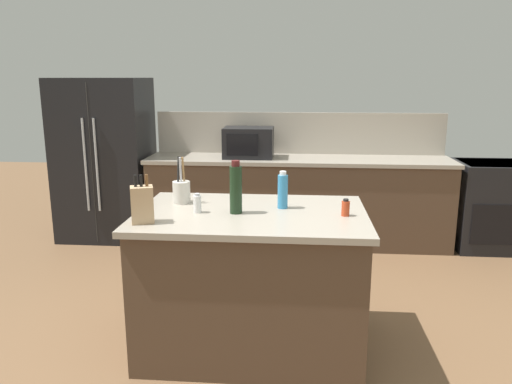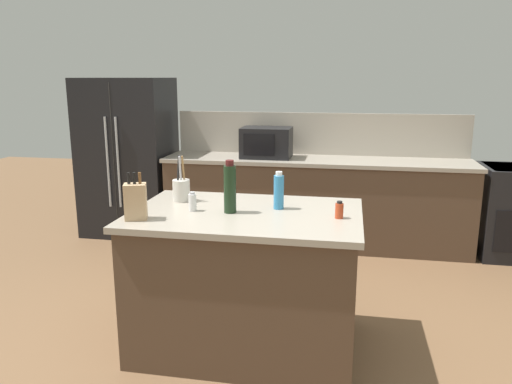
{
  "view_description": "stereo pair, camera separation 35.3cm",
  "coord_description": "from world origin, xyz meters",
  "px_view_note": "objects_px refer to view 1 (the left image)",
  "views": [
    {
      "loc": [
        0.29,
        -3.08,
        1.79
      ],
      "look_at": [
        0.0,
        0.35,
        0.99
      ],
      "focal_mm": 35.0,
      "sensor_mm": 36.0,
      "label": 1
    },
    {
      "loc": [
        0.64,
        -3.03,
        1.79
      ],
      "look_at": [
        0.0,
        0.35,
        0.99
      ],
      "focal_mm": 35.0,
      "sensor_mm": 36.0,
      "label": 2
    }
  ],
  "objects_px": {
    "refrigerator": "(105,159)",
    "wine_bottle": "(236,189)",
    "knife_block": "(142,204)",
    "utensil_crock": "(181,191)",
    "dish_soap_bottle": "(283,191)",
    "spice_jar_paprika": "(346,208)",
    "microwave": "(249,143)",
    "range_oven": "(492,205)",
    "salt_shaker": "(197,204)"
  },
  "relations": [
    {
      "from": "range_oven",
      "to": "microwave",
      "type": "xyz_separation_m",
      "value": [
        -2.58,
        0.0,
        0.63
      ]
    },
    {
      "from": "utensil_crock",
      "to": "spice_jar_paprika",
      "type": "bearing_deg",
      "value": -12.27
    },
    {
      "from": "salt_shaker",
      "to": "spice_jar_paprika",
      "type": "height_order",
      "value": "salt_shaker"
    },
    {
      "from": "dish_soap_bottle",
      "to": "salt_shaker",
      "type": "relative_size",
      "value": 1.98
    },
    {
      "from": "dish_soap_bottle",
      "to": "spice_jar_paprika",
      "type": "height_order",
      "value": "dish_soap_bottle"
    },
    {
      "from": "wine_bottle",
      "to": "salt_shaker",
      "type": "distance_m",
      "value": 0.27
    },
    {
      "from": "salt_shaker",
      "to": "utensil_crock",
      "type": "bearing_deg",
      "value": 123.3
    },
    {
      "from": "wine_bottle",
      "to": "spice_jar_paprika",
      "type": "xyz_separation_m",
      "value": [
        0.69,
        -0.01,
        -0.11
      ]
    },
    {
      "from": "utensil_crock",
      "to": "knife_block",
      "type": "bearing_deg",
      "value": -103.92
    },
    {
      "from": "refrigerator",
      "to": "utensil_crock",
      "type": "height_order",
      "value": "refrigerator"
    },
    {
      "from": "refrigerator",
      "to": "utensil_crock",
      "type": "distance_m",
      "value": 2.46
    },
    {
      "from": "refrigerator",
      "to": "wine_bottle",
      "type": "bearing_deg",
      "value": -52.48
    },
    {
      "from": "dish_soap_bottle",
      "to": "spice_jar_paprika",
      "type": "relative_size",
      "value": 2.29
    },
    {
      "from": "knife_block",
      "to": "utensil_crock",
      "type": "relative_size",
      "value": 0.91
    },
    {
      "from": "refrigerator",
      "to": "microwave",
      "type": "distance_m",
      "value": 1.63
    },
    {
      "from": "knife_block",
      "to": "dish_soap_bottle",
      "type": "relative_size",
      "value": 1.17
    },
    {
      "from": "refrigerator",
      "to": "spice_jar_paprika",
      "type": "distance_m",
      "value": 3.35
    },
    {
      "from": "spice_jar_paprika",
      "to": "refrigerator",
      "type": "bearing_deg",
      "value": 136.83
    },
    {
      "from": "refrigerator",
      "to": "wine_bottle",
      "type": "xyz_separation_m",
      "value": [
        1.76,
        -2.29,
        0.21
      ]
    },
    {
      "from": "utensil_crock",
      "to": "wine_bottle",
      "type": "relative_size",
      "value": 0.94
    },
    {
      "from": "refrigerator",
      "to": "range_oven",
      "type": "xyz_separation_m",
      "value": [
        4.19,
        -0.05,
        -0.42
      ]
    },
    {
      "from": "microwave",
      "to": "knife_block",
      "type": "xyz_separation_m",
      "value": [
        -0.39,
        -2.49,
        -0.05
      ]
    },
    {
      "from": "knife_block",
      "to": "wine_bottle",
      "type": "bearing_deg",
      "value": 7.59
    },
    {
      "from": "range_oven",
      "to": "dish_soap_bottle",
      "type": "xyz_separation_m",
      "value": [
        -2.15,
        -2.09,
        0.59
      ]
    },
    {
      "from": "refrigerator",
      "to": "wine_bottle",
      "type": "distance_m",
      "value": 2.89
    },
    {
      "from": "dish_soap_bottle",
      "to": "wine_bottle",
      "type": "distance_m",
      "value": 0.33
    },
    {
      "from": "utensil_crock",
      "to": "spice_jar_paprika",
      "type": "height_order",
      "value": "utensil_crock"
    },
    {
      "from": "wine_bottle",
      "to": "range_oven",
      "type": "bearing_deg",
      "value": 42.53
    },
    {
      "from": "knife_block",
      "to": "refrigerator",
      "type": "bearing_deg",
      "value": 97.32
    },
    {
      "from": "refrigerator",
      "to": "spice_jar_paprika",
      "type": "bearing_deg",
      "value": -43.17
    },
    {
      "from": "range_oven",
      "to": "salt_shaker",
      "type": "height_order",
      "value": "salt_shaker"
    },
    {
      "from": "utensil_crock",
      "to": "dish_soap_bottle",
      "type": "distance_m",
      "value": 0.7
    },
    {
      "from": "dish_soap_bottle",
      "to": "wine_bottle",
      "type": "height_order",
      "value": "wine_bottle"
    },
    {
      "from": "knife_block",
      "to": "wine_bottle",
      "type": "distance_m",
      "value": 0.59
    },
    {
      "from": "refrigerator",
      "to": "range_oven",
      "type": "relative_size",
      "value": 1.93
    },
    {
      "from": "knife_block",
      "to": "utensil_crock",
      "type": "height_order",
      "value": "utensil_crock"
    },
    {
      "from": "wine_bottle",
      "to": "salt_shaker",
      "type": "xyz_separation_m",
      "value": [
        -0.25,
        -0.01,
        -0.1
      ]
    },
    {
      "from": "utensil_crock",
      "to": "salt_shaker",
      "type": "relative_size",
      "value": 2.55
    },
    {
      "from": "range_oven",
      "to": "wine_bottle",
      "type": "relative_size",
      "value": 2.71
    },
    {
      "from": "dish_soap_bottle",
      "to": "salt_shaker",
      "type": "bearing_deg",
      "value": -163.67
    },
    {
      "from": "utensil_crock",
      "to": "spice_jar_paprika",
      "type": "relative_size",
      "value": 2.95
    },
    {
      "from": "knife_block",
      "to": "wine_bottle",
      "type": "height_order",
      "value": "wine_bottle"
    },
    {
      "from": "range_oven",
      "to": "spice_jar_paprika",
      "type": "distance_m",
      "value": 2.89
    },
    {
      "from": "wine_bottle",
      "to": "spice_jar_paprika",
      "type": "height_order",
      "value": "wine_bottle"
    },
    {
      "from": "microwave",
      "to": "wine_bottle",
      "type": "bearing_deg",
      "value": -86.41
    },
    {
      "from": "range_oven",
      "to": "knife_block",
      "type": "height_order",
      "value": "knife_block"
    },
    {
      "from": "microwave",
      "to": "wine_bottle",
      "type": "relative_size",
      "value": 1.55
    },
    {
      "from": "wine_bottle",
      "to": "spice_jar_paprika",
      "type": "bearing_deg",
      "value": -0.54
    },
    {
      "from": "dish_soap_bottle",
      "to": "microwave",
      "type": "bearing_deg",
      "value": 101.69
    },
    {
      "from": "microwave",
      "to": "wine_bottle",
      "type": "height_order",
      "value": "wine_bottle"
    }
  ]
}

